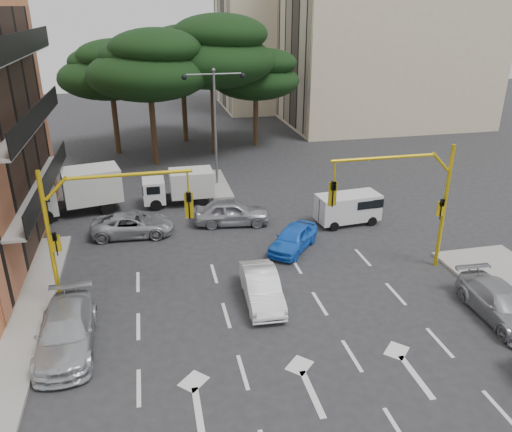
% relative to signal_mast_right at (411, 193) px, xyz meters
% --- Properties ---
extents(ground, '(120.00, 120.00, 0.00)m').
position_rel_signal_mast_right_xyz_m(ground, '(-6.80, -1.99, -3.88)').
color(ground, '#28282B').
rests_on(ground, ground).
extents(median_strip, '(1.40, 6.00, 0.15)m').
position_rel_signal_mast_right_xyz_m(median_strip, '(-6.80, 14.01, -3.81)').
color(median_strip, gray).
rests_on(median_strip, ground).
extents(apartment_beige_near, '(20.20, 12.15, 18.70)m').
position_rel_signal_mast_right_xyz_m(apartment_beige_near, '(13.15, 30.01, 5.47)').
color(apartment_beige_near, beige).
rests_on(apartment_beige_near, ground).
extents(apartment_beige_far, '(16.20, 12.15, 16.70)m').
position_rel_signal_mast_right_xyz_m(apartment_beige_far, '(6.15, 42.01, 4.47)').
color(apartment_beige_far, beige).
rests_on(apartment_beige_far, ground).
extents(pine_left_near, '(9.15, 9.15, 10.23)m').
position_rel_signal_mast_right_xyz_m(pine_left_near, '(-10.75, 19.96, 3.72)').
color(pine_left_near, '#382616').
rests_on(pine_left_near, ground).
extents(pine_center, '(9.98, 9.98, 11.16)m').
position_rel_signal_mast_right_xyz_m(pine_center, '(-5.75, 21.96, 4.41)').
color(pine_center, '#382616').
rests_on(pine_center, ground).
extents(pine_left_far, '(8.32, 8.32, 9.30)m').
position_rel_signal_mast_right_xyz_m(pine_left_far, '(-13.75, 23.96, 3.03)').
color(pine_left_far, '#382616').
rests_on(pine_left_far, ground).
extents(pine_right, '(7.49, 7.49, 8.37)m').
position_rel_signal_mast_right_xyz_m(pine_right, '(-1.75, 23.96, 2.33)').
color(pine_right, '#382616').
rests_on(pine_right, ground).
extents(pine_back, '(9.15, 9.15, 10.23)m').
position_rel_signal_mast_right_xyz_m(pine_back, '(-7.75, 26.96, 3.72)').
color(pine_back, '#382616').
rests_on(pine_back, ground).
extents(signal_mast_right, '(5.79, 0.37, 6.00)m').
position_rel_signal_mast_right_xyz_m(signal_mast_right, '(0.00, 0.00, 0.00)').
color(signal_mast_right, gold).
rests_on(signal_mast_right, ground).
extents(signal_mast_left, '(5.79, 0.37, 6.00)m').
position_rel_signal_mast_right_xyz_m(signal_mast_left, '(-13.61, 0.00, 0.00)').
color(signal_mast_left, gold).
rests_on(signal_mast_left, ground).
extents(street_lamp_center, '(4.16, 0.36, 7.77)m').
position_rel_signal_mast_right_xyz_m(street_lamp_center, '(-6.80, 14.01, 1.54)').
color(street_lamp_center, slate).
rests_on(street_lamp_center, median_strip).
extents(car_white_hatch, '(1.59, 4.08, 1.32)m').
position_rel_signal_mast_right_xyz_m(car_white_hatch, '(-7.16, -1.26, -3.22)').
color(car_white_hatch, white).
rests_on(car_white_hatch, ground).
extents(car_blue_compact, '(3.55, 3.81, 1.27)m').
position_rel_signal_mast_right_xyz_m(car_blue_compact, '(-4.45, 3.17, -3.25)').
color(car_blue_compact, blue).
rests_on(car_blue_compact, ground).
extents(car_silver_wagon, '(2.05, 4.88, 1.41)m').
position_rel_signal_mast_right_xyz_m(car_silver_wagon, '(-14.80, -2.78, -3.18)').
color(car_silver_wagon, '#B0B4B8').
rests_on(car_silver_wagon, ground).
extents(car_silver_cross_a, '(4.55, 2.36, 1.23)m').
position_rel_signal_mast_right_xyz_m(car_silver_cross_a, '(-12.49, 6.71, -3.27)').
color(car_silver_cross_a, '#A5A8AD').
rests_on(car_silver_cross_a, ground).
extents(car_silver_cross_b, '(4.47, 2.28, 1.46)m').
position_rel_signal_mast_right_xyz_m(car_silver_cross_b, '(-6.97, 7.05, -3.15)').
color(car_silver_cross_b, '#A3A4AB').
rests_on(car_silver_cross_b, ground).
extents(car_silver_parked, '(1.99, 4.56, 1.30)m').
position_rel_signal_mast_right_xyz_m(car_silver_parked, '(1.90, -4.53, -3.23)').
color(car_silver_parked, '#989AA0').
rests_on(car_silver_parked, ground).
extents(van_white, '(3.71, 1.93, 1.79)m').
position_rel_signal_mast_right_xyz_m(van_white, '(-0.46, 5.72, -2.99)').
color(van_white, silver).
rests_on(van_white, ground).
extents(box_truck_a, '(5.83, 3.39, 2.69)m').
position_rel_signal_mast_right_xyz_m(box_truck_a, '(-15.80, 10.68, -2.54)').
color(box_truck_a, silver).
rests_on(box_truck_a, ground).
extents(box_truck_b, '(4.43, 1.89, 2.18)m').
position_rel_signal_mast_right_xyz_m(box_truck_b, '(-9.66, 10.87, -2.80)').
color(box_truck_b, white).
rests_on(box_truck_b, ground).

